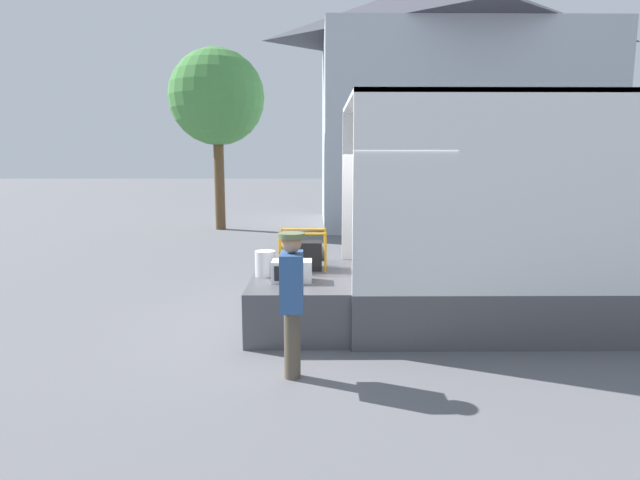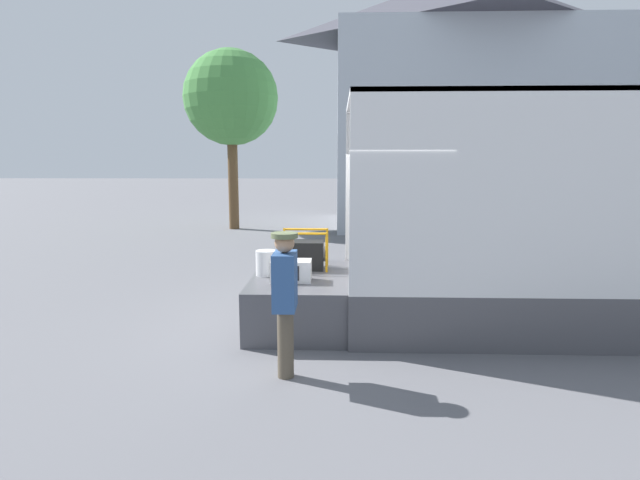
{
  "view_description": "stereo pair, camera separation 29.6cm",
  "coord_description": "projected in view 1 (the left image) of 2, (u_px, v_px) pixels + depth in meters",
  "views": [
    {
      "loc": [
        -0.45,
        -7.21,
        2.32
      ],
      "look_at": [
        -0.39,
        -0.2,
        1.27
      ],
      "focal_mm": 28.0,
      "sensor_mm": 36.0,
      "label": 1
    },
    {
      "loc": [
        -0.15,
        -7.2,
        2.32
      ],
      "look_at": [
        -0.39,
        -0.2,
        1.27
      ],
      "focal_mm": 28.0,
      "sensor_mm": 36.0,
      "label": 2
    }
  ],
  "objects": [
    {
      "name": "orange_bucket",
      "position": [
        265.0,
        263.0,
        7.27
      ],
      "size": [
        0.3,
        0.3,
        0.37
      ],
      "color": "silver",
      "rests_on": "tailgate_deck"
    },
    {
      "name": "ground_plane",
      "position": [
        346.0,
        321.0,
        7.48
      ],
      "size": [
        160.0,
        160.0,
        0.0
      ],
      "primitive_type": "plane",
      "color": "slate"
    },
    {
      "name": "portable_generator",
      "position": [
        304.0,
        254.0,
        7.75
      ],
      "size": [
        0.73,
        0.54,
        0.61
      ],
      "color": "black",
      "rests_on": "tailgate_deck"
    },
    {
      "name": "street_tree",
      "position": [
        217.0,
        98.0,
        17.54
      ],
      "size": [
        3.35,
        3.35,
        6.36
      ],
      "color": "brown",
      "rests_on": "ground"
    },
    {
      "name": "worker_person",
      "position": [
        292.0,
        291.0,
        5.37
      ],
      "size": [
        0.29,
        0.44,
        1.61
      ],
      "color": "brown",
      "rests_on": "ground"
    },
    {
      "name": "microwave",
      "position": [
        292.0,
        271.0,
        6.93
      ],
      "size": [
        0.55,
        0.36,
        0.3
      ],
      "color": "white",
      "rests_on": "tailgate_deck"
    },
    {
      "name": "tailgate_deck",
      "position": [
        300.0,
        298.0,
        7.42
      ],
      "size": [
        1.37,
        2.34,
        0.72
      ],
      "primitive_type": "cube",
      "color": "#4C4C51",
      "rests_on": "ground"
    },
    {
      "name": "box_truck",
      "position": [
        627.0,
        256.0,
        7.36
      ],
      "size": [
        6.87,
        2.47,
        3.22
      ],
      "color": "white",
      "rests_on": "ground"
    },
    {
      "name": "house_backdrop",
      "position": [
        450.0,
        100.0,
        19.52
      ],
      "size": [
        10.38,
        7.53,
        9.51
      ],
      "color": "#A8B2BC",
      "rests_on": "ground"
    }
  ]
}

